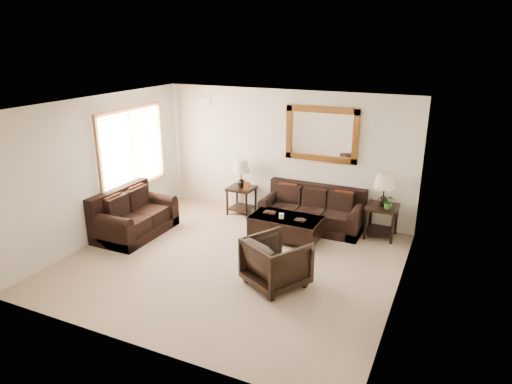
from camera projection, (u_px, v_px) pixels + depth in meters
The scene contains 11 objects.
room at pixel (229, 188), 7.46m from camera, with size 5.51×5.01×2.71m.
window at pixel (133, 149), 9.24m from camera, with size 0.07×1.96×1.66m.
mirror at pixel (321, 134), 9.11m from camera, with size 1.50×0.06×1.10m.
air_vent at pixel (205, 102), 10.03m from camera, with size 0.25×0.02×0.18m, color #999999.
sofa at pixel (313, 213), 9.29m from camera, with size 2.04×0.88×0.83m.
loveseat at pixel (133, 218), 8.94m from camera, with size 0.95×1.60×0.90m.
end_table_left at pixel (241, 179), 9.87m from camera, with size 0.55×0.55×1.20m.
end_table_right at pixel (383, 196), 8.64m from camera, with size 0.58×0.58×1.29m.
coffee_table at pixel (286, 225), 8.71m from camera, with size 1.36×0.75×0.57m.
armchair at pixel (276, 260), 7.03m from camera, with size 0.84×0.79×0.87m, color black.
potted_plant at pixel (389, 203), 8.53m from camera, with size 0.26×0.29×0.22m, color #26511B.
Camera 1 is at (3.37, -6.25, 3.68)m, focal length 32.00 mm.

